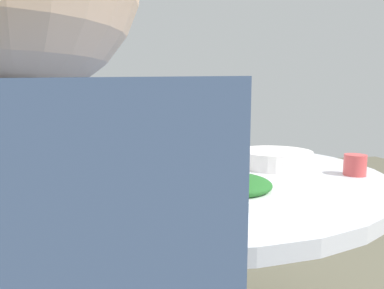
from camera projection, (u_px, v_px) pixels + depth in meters
The scene contains 9 objects.
round_dining_table at pixel (189, 206), 1.20m from camera, with size 1.27×1.27×0.78m.
rice_bowl at pixel (92, 170), 0.93m from camera, with size 0.27×0.27×0.10m.
soup_bowl at pixel (275, 159), 1.21m from camera, with size 0.29×0.26×0.06m.
dish_noodles at pixel (153, 151), 1.47m from camera, with size 0.24×0.24×0.04m.
dish_eggplant at pixel (66, 159), 1.26m from camera, with size 0.22×0.22×0.04m.
dish_greens at pixel (234, 188), 0.84m from camera, with size 0.24×0.24×0.06m.
green_bottle at pixel (196, 125), 1.59m from camera, with size 0.08×0.08×0.29m.
tea_cup_near at pixel (229, 143), 1.63m from camera, with size 0.07×0.07×0.06m, color beige.
tea_cup_far at pixel (355, 165), 1.08m from camera, with size 0.07×0.07×0.07m, color #C74646.
Camera 1 is at (-0.20, -1.14, 1.02)m, focal length 31.92 mm.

